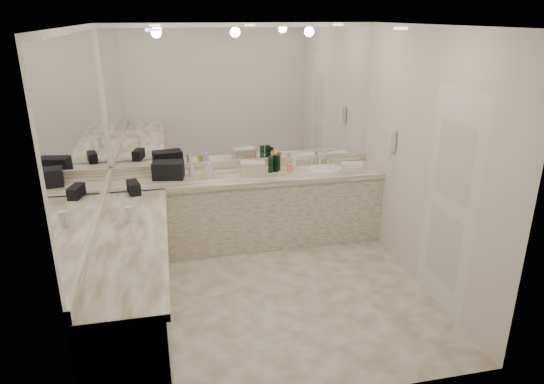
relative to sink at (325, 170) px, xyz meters
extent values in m
plane|color=beige|center=(-0.95, -1.20, -0.90)|extent=(3.20, 3.20, 0.00)
plane|color=white|center=(-0.95, -1.20, 1.71)|extent=(3.20, 3.20, 0.00)
cube|color=silver|center=(-0.95, 0.30, 0.41)|extent=(3.20, 0.02, 2.60)
cube|color=silver|center=(-2.55, -1.20, 0.41)|extent=(0.02, 3.00, 2.60)
cube|color=silver|center=(0.65, -1.20, 0.41)|extent=(0.02, 3.00, 2.60)
cube|color=beige|center=(-0.95, 0.00, -0.48)|extent=(3.20, 0.60, 0.84)
cube|color=silver|center=(-0.95, -0.01, -0.03)|extent=(3.20, 0.64, 0.06)
cube|color=beige|center=(-2.25, -1.50, -0.48)|extent=(0.60, 2.40, 0.84)
cube|color=silver|center=(-2.24, -1.50, -0.03)|extent=(0.64, 2.42, 0.06)
cube|color=silver|center=(-0.95, 0.28, 0.05)|extent=(3.20, 0.04, 0.10)
cube|color=silver|center=(-2.53, -1.20, 0.05)|extent=(0.04, 3.00, 0.10)
cube|color=white|center=(-0.95, 0.29, 0.88)|extent=(3.12, 0.01, 1.55)
cube|color=white|center=(-2.54, -1.20, 0.88)|extent=(0.01, 2.92, 1.55)
cylinder|color=white|center=(0.00, 0.00, 0.00)|extent=(0.44, 0.44, 0.03)
cube|color=silver|center=(0.00, 0.21, 0.07)|extent=(0.24, 0.16, 0.14)
cube|color=white|center=(0.61, -0.50, 0.46)|extent=(0.06, 0.10, 0.24)
cube|color=white|center=(0.64, -1.70, 0.16)|extent=(0.02, 0.82, 2.10)
cube|color=black|center=(-1.88, 0.06, 0.10)|extent=(0.38, 0.27, 0.20)
cube|color=black|center=(-2.25, -0.37, 0.07)|extent=(0.16, 0.26, 0.13)
cube|color=beige|center=(-0.90, -0.03, 0.09)|extent=(0.31, 0.22, 0.17)
cube|color=white|center=(0.37, 0.03, 0.03)|extent=(0.29, 0.22, 0.04)
cylinder|color=white|center=(-2.25, -1.14, 0.08)|extent=(0.07, 0.07, 0.16)
imported|color=silver|center=(-1.61, 0.05, 0.10)|extent=(0.07, 0.07, 0.18)
imported|color=silver|center=(-1.41, -0.03, 0.10)|extent=(0.10, 0.10, 0.18)
imported|color=#D5CD75|center=(-0.97, 0.03, 0.08)|extent=(0.12, 0.12, 0.14)
cylinder|color=#14492C|center=(-0.57, 0.10, 0.10)|extent=(0.07, 0.07, 0.18)
cylinder|color=#14492C|center=(-0.61, 0.04, 0.11)|extent=(0.07, 0.07, 0.20)
cylinder|color=#14492C|center=(-0.60, 0.10, 0.10)|extent=(0.07, 0.07, 0.19)
cylinder|color=#14492C|center=(-0.68, 0.03, 0.10)|extent=(0.06, 0.06, 0.20)
cylinder|color=white|center=(-0.35, 0.14, 0.07)|extent=(0.05, 0.05, 0.12)
cylinder|color=#E57F66|center=(-0.44, 0.00, 0.05)|extent=(0.07, 0.07, 0.09)
cylinder|color=#F2D84C|center=(-1.48, -0.04, 0.05)|extent=(0.05, 0.05, 0.09)
cylinder|color=silver|center=(-0.99, 0.05, 0.05)|extent=(0.07, 0.07, 0.10)
cylinder|color=#F2D84C|center=(-0.55, 0.13, 0.08)|extent=(0.06, 0.06, 0.15)
cylinder|color=#E57F66|center=(-0.81, 0.09, 0.06)|extent=(0.04, 0.04, 0.11)
camera|label=1|loc=(-1.85, -5.41, 1.80)|focal=32.00mm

